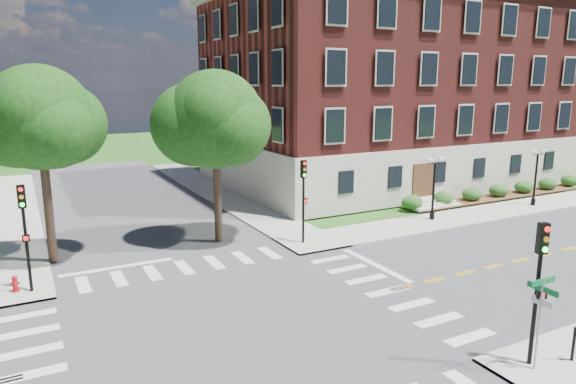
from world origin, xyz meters
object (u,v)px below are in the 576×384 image
street_sign_pole (541,306)px  twin_lamp_east (536,174)px  traffic_signal_se (539,276)px  push_button_post (574,342)px  twin_lamp_west (434,184)px  fire_hydrant (15,284)px  traffic_signal_nw (24,224)px  traffic_signal_ne (304,191)px

street_sign_pole → twin_lamp_east: bearing=37.3°
traffic_signal_se → push_button_post: bearing=-20.9°
twin_lamp_west → fire_hydrant: bearing=-178.5°
traffic_signal_nw → twin_lamp_west: traffic_signal_nw is taller
push_button_post → twin_lamp_east: bearing=40.0°
traffic_signal_ne → fire_hydrant: traffic_signal_ne is taller
fire_hydrant → traffic_signal_se: bearing=-44.3°
fire_hydrant → traffic_signal_ne: bearing=1.0°
twin_lamp_east → fire_hydrant: bearing=-179.7°
fire_hydrant → twin_lamp_east: bearing=0.3°
street_sign_pole → fire_hydrant: 21.05m
push_button_post → fire_hydrant: (-16.36, 15.12, -0.33)m
traffic_signal_nw → fire_hydrant: bearing=156.8°
traffic_signal_ne → twin_lamp_east: bearing=-0.2°
traffic_signal_nw → street_sign_pole: (14.18, -14.58, -0.88)m
street_sign_pole → traffic_signal_se: bearing=63.3°
street_sign_pole → push_button_post: street_sign_pole is taller
traffic_signal_nw → push_button_post: 21.76m
traffic_signal_nw → street_sign_pole: traffic_signal_nw is taller
traffic_signal_ne → twin_lamp_west: 10.25m
traffic_signal_nw → street_sign_pole: 20.36m
traffic_signal_ne → push_button_post: 15.64m
traffic_signal_se → traffic_signal_ne: same height
traffic_signal_ne → traffic_signal_nw: (-14.12, -0.52, 0.00)m
traffic_signal_nw → push_button_post: traffic_signal_nw is taller
traffic_signal_se → twin_lamp_west: (10.02, 15.25, -0.66)m
traffic_signal_se → twin_lamp_west: 18.26m
twin_lamp_east → traffic_signal_se: bearing=-143.1°
traffic_signal_ne → fire_hydrant: 15.00m
street_sign_pole → fire_hydrant: (-14.80, 14.85, -1.84)m
traffic_signal_ne → twin_lamp_west: bearing=2.3°
push_button_post → traffic_signal_se: bearing=159.1°
traffic_signal_ne → traffic_signal_nw: bearing=-177.9°
twin_lamp_west → fire_hydrant: size_ratio=5.64×
twin_lamp_east → fire_hydrant: twin_lamp_east is taller
push_button_post → fire_hydrant: bearing=137.3°
traffic_signal_se → traffic_signal_ne: (-0.19, 14.83, 0.00)m
traffic_signal_ne → street_sign_pole: traffic_signal_ne is taller
twin_lamp_west → fire_hydrant: twin_lamp_west is taller
traffic_signal_ne → street_sign_pole: size_ratio=1.55×
twin_lamp_west → push_button_post: (-8.61, -15.79, -1.73)m
twin_lamp_west → twin_lamp_east: 9.63m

